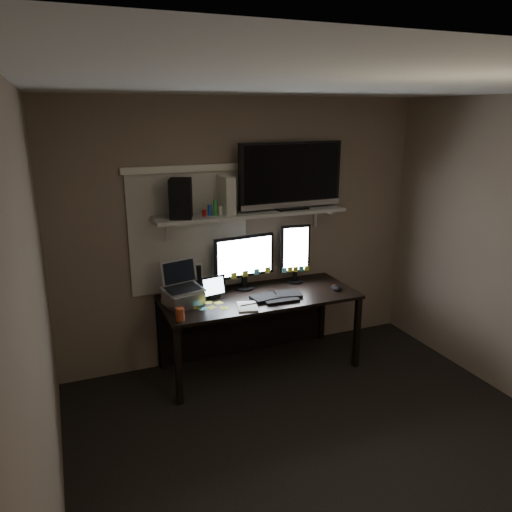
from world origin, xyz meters
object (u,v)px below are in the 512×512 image
monitor_portrait (295,254)px  keyboard (277,296)px  desk (255,309)px  tablet (213,287)px  laptop (183,285)px  game_console (226,195)px  speaker (181,198)px  monitor_landscape (244,262)px  mouse (336,288)px  tv (291,176)px  cup (180,314)px

monitor_portrait → keyboard: monitor_portrait is taller
desk → tablet: bearing=-176.6°
desk → laptop: size_ratio=4.72×
game_console → speaker: bearing=-172.9°
monitor_landscape → laptop: monitor_landscape is taller
monitor_landscape → game_console: bearing=178.0°
desk → monitor_portrait: bearing=11.5°
desk → tablet: 0.50m
monitor_landscape → mouse: 0.91m
desk → game_console: (-0.24, 0.10, 1.10)m
monitor_landscape → tablet: size_ratio=2.55×
desk → mouse: bearing=-19.5°
mouse → tv: size_ratio=0.12×
mouse → game_console: (-0.97, 0.36, 0.90)m
laptop → game_console: bearing=8.3°
monitor_landscape → keyboard: 0.46m
monitor_portrait → cup: bearing=-152.4°
keyboard → tv: bearing=50.9°
tv → tablet: bearing=-175.7°
monitor_landscape → speaker: (-0.60, -0.06, 0.65)m
mouse → tv: tv is taller
keyboard → speaker: 1.23m
game_console → monitor_portrait: bearing=0.5°
keyboard → tablet: (-0.54, 0.21, 0.09)m
mouse → keyboard: bearing=175.7°
tablet → laptop: laptop is taller
tv → monitor_landscape: bearing=172.7°
speaker → monitor_portrait: bearing=20.7°
desk → speaker: 1.28m
cup → keyboard: bearing=10.5°
tablet → laptop: size_ratio=0.63×
keyboard → tv: tv is taller
laptop → tv: (1.10, 0.17, 0.87)m
monitor_portrait → mouse: (0.26, -0.35, -0.27)m
laptop → speaker: 0.75m
desk → speaker: bearing=175.8°
game_console → keyboard: bearing=-41.7°
game_console → tv: bearing=-2.0°
tv → desk: bearing=-172.3°
desk → monitor_portrait: 0.67m
keyboard → game_console: bearing=140.2°
monitor_portrait → tablet: (-0.88, -0.12, -0.19)m
monitor_portrait → speaker: bearing=-171.3°
desk → tv: (0.39, 0.07, 1.24)m
keyboard → mouse: size_ratio=3.90×
laptop → tv: bearing=-5.6°
mouse → tablet: bearing=166.8°
cup → game_console: size_ratio=0.31×
desk → tablet: size_ratio=7.55×
mouse → speaker: size_ratio=0.36×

